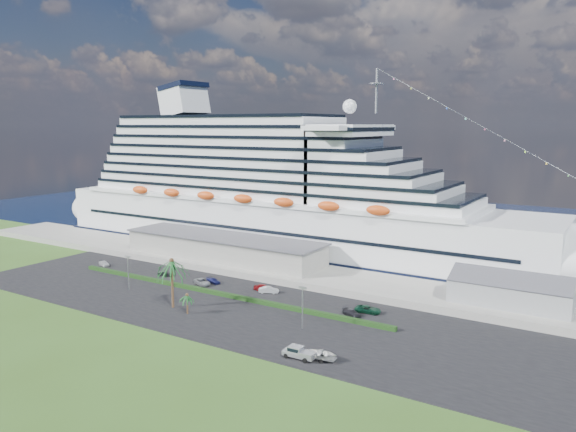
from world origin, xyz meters
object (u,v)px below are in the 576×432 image
Objects in this scene: parked_car_3 at (213,281)px; pickup_truck at (299,352)px; boat_trailer at (321,354)px; cruise_ship at (280,197)px.

parked_car_3 is 49.82m from pickup_truck.
boat_trailer reaches higher than parked_car_3.
boat_trailer is (3.68, 1.23, 0.07)m from pickup_truck.
cruise_ship is at bearing 20.67° from parked_car_3.
cruise_ship reaches higher than parked_car_3.
pickup_truck is (48.24, -68.55, -15.47)m from cruise_ship.
cruise_ship reaches higher than boat_trailer.
cruise_ship is at bearing 127.65° from boat_trailer.
pickup_truck is at bearing -161.49° from boat_trailer.
cruise_ship is 44.91× the size of parked_car_3.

